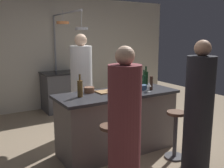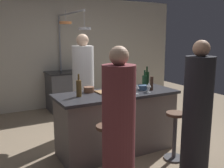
% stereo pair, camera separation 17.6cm
% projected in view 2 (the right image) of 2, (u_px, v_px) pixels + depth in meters
% --- Properties ---
extents(ground_plane, '(9.00, 9.00, 0.00)m').
position_uv_depth(ground_plane, '(117.00, 150.00, 3.88)').
color(ground_plane, gray).
extents(back_wall, '(6.40, 0.16, 2.60)m').
position_uv_depth(back_wall, '(58.00, 53.00, 6.09)').
color(back_wall, beige).
rests_on(back_wall, ground_plane).
extents(kitchen_island, '(1.80, 0.72, 0.90)m').
position_uv_depth(kitchen_island, '(117.00, 122.00, 3.79)').
color(kitchen_island, slate).
rests_on(kitchen_island, ground_plane).
extents(stove_range, '(0.80, 0.64, 0.89)m').
position_uv_depth(stove_range, '(65.00, 91.00, 5.91)').
color(stove_range, '#47474C').
rests_on(stove_range, ground_plane).
extents(chef, '(0.37, 0.37, 1.74)m').
position_uv_depth(chef, '(83.00, 88.00, 4.43)').
color(chef, white).
rests_on(chef, ground_plane).
extents(bar_stool_left, '(0.28, 0.28, 0.68)m').
position_uv_depth(bar_stool_left, '(107.00, 150.00, 3.05)').
color(bar_stool_left, '#4C4C51').
rests_on(bar_stool_left, ground_plane).
extents(guest_left, '(0.34, 0.34, 1.62)m').
position_uv_depth(guest_left, '(119.00, 131.00, 2.63)').
color(guest_left, brown).
rests_on(guest_left, ground_plane).
extents(bar_stool_right, '(0.28, 0.28, 0.68)m').
position_uv_depth(bar_stool_right, '(175.00, 134.00, 3.54)').
color(bar_stool_right, '#4C4C51').
rests_on(bar_stool_right, ground_plane).
extents(guest_right, '(0.35, 0.35, 1.67)m').
position_uv_depth(guest_right, '(197.00, 113.00, 3.14)').
color(guest_right, black).
rests_on(guest_right, ground_plane).
extents(overhead_pot_rack, '(0.57, 1.56, 2.17)m').
position_uv_depth(overhead_pot_rack, '(68.00, 40.00, 5.25)').
color(overhead_pot_rack, gray).
rests_on(overhead_pot_rack, ground_plane).
extents(potted_plant, '(0.36, 0.36, 0.52)m').
position_uv_depth(potted_plant, '(155.00, 98.00, 5.89)').
color(potted_plant, brown).
rests_on(potted_plant, ground_plane).
extents(cutting_board, '(0.32, 0.22, 0.02)m').
position_uv_depth(cutting_board, '(107.00, 91.00, 3.73)').
color(cutting_board, '#997047').
rests_on(cutting_board, kitchen_island).
extents(pepper_mill, '(0.05, 0.05, 0.21)m').
position_uv_depth(pepper_mill, '(152.00, 83.00, 3.83)').
color(pepper_mill, '#382319').
rests_on(pepper_mill, kitchen_island).
extents(wine_bottle_rose, '(0.07, 0.07, 0.29)m').
position_uv_depth(wine_bottle_rose, '(123.00, 83.00, 3.81)').
color(wine_bottle_rose, '#B78C8E').
rests_on(wine_bottle_rose, kitchen_island).
extents(wine_bottle_amber, '(0.07, 0.07, 0.31)m').
position_uv_depth(wine_bottle_amber, '(79.00, 88.00, 3.44)').
color(wine_bottle_amber, brown).
rests_on(wine_bottle_amber, kitchen_island).
extents(wine_bottle_red, '(0.07, 0.07, 0.33)m').
position_uv_depth(wine_bottle_red, '(147.00, 79.00, 4.07)').
color(wine_bottle_red, '#143319').
rests_on(wine_bottle_red, kitchen_island).
extents(wine_bottle_white, '(0.07, 0.07, 0.31)m').
position_uv_depth(wine_bottle_white, '(118.00, 82.00, 3.90)').
color(wine_bottle_white, gray).
rests_on(wine_bottle_white, kitchen_island).
extents(wine_bottle_green, '(0.07, 0.07, 0.29)m').
position_uv_depth(wine_bottle_green, '(144.00, 81.00, 3.99)').
color(wine_bottle_green, '#193D23').
rests_on(wine_bottle_green, kitchen_island).
extents(wine_glass_near_left_guest, '(0.07, 0.07, 0.15)m').
position_uv_depth(wine_glass_near_left_guest, '(112.00, 88.00, 3.48)').
color(wine_glass_near_left_guest, silver).
rests_on(wine_glass_near_left_guest, kitchen_island).
extents(wine_glass_by_chef, '(0.07, 0.07, 0.15)m').
position_uv_depth(wine_glass_by_chef, '(149.00, 85.00, 3.69)').
color(wine_glass_by_chef, silver).
rests_on(wine_glass_by_chef, kitchen_island).
extents(wine_glass_near_right_guest, '(0.07, 0.07, 0.15)m').
position_uv_depth(wine_glass_near_right_guest, '(137.00, 87.00, 3.58)').
color(wine_glass_near_right_guest, silver).
rests_on(wine_glass_near_right_guest, kitchen_island).
extents(mixing_bowl_wooden, '(0.15, 0.15, 0.08)m').
position_uv_depth(mixing_bowl_wooden, '(89.00, 90.00, 3.71)').
color(mixing_bowl_wooden, brown).
rests_on(mixing_bowl_wooden, kitchen_island).
extents(mixing_bowl_blue, '(0.14, 0.14, 0.07)m').
position_uv_depth(mixing_bowl_blue, '(142.00, 88.00, 3.87)').
color(mixing_bowl_blue, '#334C6B').
rests_on(mixing_bowl_blue, kitchen_island).
extents(mixing_bowl_ceramic, '(0.19, 0.19, 0.07)m').
position_uv_depth(mixing_bowl_ceramic, '(128.00, 86.00, 3.98)').
color(mixing_bowl_ceramic, silver).
rests_on(mixing_bowl_ceramic, kitchen_island).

